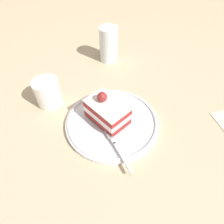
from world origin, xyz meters
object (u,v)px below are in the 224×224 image
object	(u,v)px
cake_slice	(107,111)
drink_glass_far	(48,93)
drink_glass_near	(109,46)
dessert_plate	(112,122)
fork	(117,149)

from	to	relation	value
cake_slice	drink_glass_far	distance (m)	0.18
drink_glass_near	drink_glass_far	bearing A→B (deg)	73.88
cake_slice	drink_glass_near	distance (m)	0.30
dessert_plate	drink_glass_far	world-z (taller)	drink_glass_far
dessert_plate	cake_slice	world-z (taller)	cake_slice
dessert_plate	cake_slice	xyz separation A→B (m)	(0.01, 0.00, 0.04)
drink_glass_near	cake_slice	bearing A→B (deg)	110.63
drink_glass_far	dessert_plate	bearing A→B (deg)	176.52
dessert_plate	drink_glass_near	distance (m)	0.31
fork	drink_glass_far	xyz separation A→B (m)	(0.24, -0.09, 0.02)
cake_slice	drink_glass_near	bearing A→B (deg)	-69.37
fork	cake_slice	bearing A→B (deg)	-54.11
fork	drink_glass_near	xyz separation A→B (m)	(0.16, -0.36, 0.03)
cake_slice	fork	distance (m)	0.10
fork	drink_glass_near	world-z (taller)	drink_glass_near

